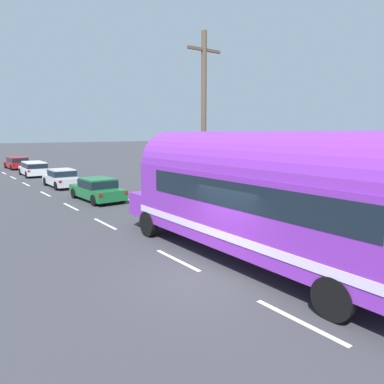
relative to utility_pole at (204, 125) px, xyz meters
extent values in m
plane|color=#38383D|center=(-4.12, -5.56, -4.42)|extent=(300.00, 300.00, 0.00)
cube|color=silver|center=(-4.12, -8.63, -4.42)|extent=(0.14, 2.40, 0.01)
cube|color=silver|center=(-4.12, -3.87, -4.42)|extent=(0.14, 2.40, 0.01)
cube|color=silver|center=(-4.12, 1.97, -4.42)|extent=(0.14, 2.40, 0.01)
cube|color=silver|center=(-4.12, 6.71, -4.42)|extent=(0.14, 2.40, 0.01)
cube|color=silver|center=(-4.12, 11.97, -4.42)|extent=(0.14, 2.40, 0.01)
cube|color=silver|center=(-4.12, 17.76, -4.42)|extent=(0.14, 2.40, 0.01)
cube|color=silver|center=(-4.12, 22.96, -4.42)|extent=(0.14, 2.40, 0.01)
cube|color=silver|center=(-4.12, 27.69, -4.42)|extent=(0.14, 2.40, 0.01)
cube|color=silver|center=(-0.52, 6.44, -4.42)|extent=(0.12, 80.00, 0.01)
cylinder|color=brown|center=(0.00, 0.00, -0.17)|extent=(0.24, 0.24, 8.50)
cube|color=brown|center=(0.00, 0.00, 3.28)|extent=(1.80, 0.12, 0.12)
cube|color=purple|center=(-2.32, -5.57, -2.67)|extent=(2.53, 10.10, 2.30)
cylinder|color=purple|center=(-2.32, -5.57, -1.52)|extent=(2.48, 10.00, 2.45)
cube|color=purple|center=(-2.34, 0.13, -3.35)|extent=(2.26, 1.31, 0.95)
cube|color=silver|center=(-2.32, -5.57, -3.32)|extent=(2.57, 10.14, 0.24)
cube|color=black|center=(-2.32, -5.87, -2.07)|extent=(2.55, 8.30, 0.76)
cube|color=black|center=(-2.33, -0.47, -2.02)|extent=(2.14, 0.11, 0.96)
cube|color=silver|center=(-2.34, 0.82, -3.47)|extent=(0.90, 0.10, 0.56)
cylinder|color=black|center=(-3.50, -0.92, -3.92)|extent=(0.26, 1.00, 1.00)
cylinder|color=black|center=(-1.16, -0.91, -3.92)|extent=(0.26, 1.00, 1.00)
cylinder|color=black|center=(-3.48, -9.02, -3.92)|extent=(0.26, 1.00, 1.00)
cube|color=#196633|center=(-2.17, 7.71, -3.90)|extent=(1.97, 4.54, 0.60)
cube|color=#196633|center=(-2.16, 7.59, -3.33)|extent=(1.69, 2.19, 0.55)
cube|color=black|center=(-2.16, 7.59, -3.36)|extent=(1.75, 2.23, 0.43)
cube|color=red|center=(-2.88, 5.43, -3.72)|extent=(0.20, 0.05, 0.14)
cube|color=red|center=(-1.30, 5.49, -3.72)|extent=(0.20, 0.05, 0.14)
cylinder|color=black|center=(-3.09, 9.23, -4.10)|extent=(0.22, 0.65, 0.64)
cylinder|color=black|center=(-1.35, 9.28, -4.10)|extent=(0.22, 0.65, 0.64)
cylinder|color=black|center=(-2.99, 6.14, -4.10)|extent=(0.22, 0.65, 0.64)
cylinder|color=black|center=(-1.24, 6.20, -4.10)|extent=(0.22, 0.65, 0.64)
cube|color=silver|center=(-2.22, 14.58, -3.90)|extent=(1.77, 4.35, 0.60)
cube|color=silver|center=(-2.22, 14.45, -3.33)|extent=(1.56, 2.00, 0.55)
cube|color=black|center=(-2.22, 14.45, -3.36)|extent=(1.62, 2.04, 0.43)
cube|color=red|center=(-2.98, 12.40, -3.72)|extent=(0.20, 0.04, 0.14)
cube|color=red|center=(-1.47, 12.39, -3.72)|extent=(0.20, 0.04, 0.14)
cylinder|color=black|center=(-3.05, 16.05, -4.10)|extent=(0.20, 0.64, 0.64)
cylinder|color=black|center=(-1.38, 16.04, -4.10)|extent=(0.20, 0.64, 0.64)
cylinder|color=black|center=(-3.06, 13.11, -4.10)|extent=(0.20, 0.64, 0.64)
cylinder|color=black|center=(-1.39, 13.10, -4.10)|extent=(0.20, 0.64, 0.64)
cube|color=white|center=(-2.23, 23.42, -3.90)|extent=(2.04, 4.69, 0.60)
cube|color=white|center=(-2.24, 22.95, -3.33)|extent=(1.79, 3.43, 0.55)
cube|color=black|center=(-2.24, 22.95, -3.36)|extent=(1.86, 3.48, 0.43)
cube|color=red|center=(-3.13, 21.13, -3.72)|extent=(0.20, 0.05, 0.14)
cube|color=red|center=(-1.49, 21.07, -3.72)|extent=(0.20, 0.05, 0.14)
cylinder|color=black|center=(-3.06, 25.07, -4.10)|extent=(0.22, 0.65, 0.64)
cylinder|color=black|center=(-1.27, 25.00, -4.10)|extent=(0.22, 0.65, 0.64)
cylinder|color=black|center=(-3.18, 21.84, -4.10)|extent=(0.22, 0.65, 0.64)
cylinder|color=black|center=(-1.39, 21.78, -4.10)|extent=(0.22, 0.65, 0.64)
cube|color=#A5191E|center=(-2.09, 31.85, -3.90)|extent=(2.02, 4.31, 0.60)
cube|color=#A5191E|center=(-2.07, 31.38, -3.33)|extent=(1.77, 2.86, 0.55)
cube|color=black|center=(-2.07, 31.38, -3.36)|extent=(1.83, 2.90, 0.43)
cube|color=red|center=(-2.82, 29.69, -3.72)|extent=(0.20, 0.05, 0.14)
cube|color=red|center=(-1.20, 29.75, -3.72)|extent=(0.20, 0.05, 0.14)
cylinder|color=black|center=(-3.04, 33.24, -4.10)|extent=(0.22, 0.65, 0.64)
cylinder|color=black|center=(-1.26, 33.31, -4.10)|extent=(0.22, 0.65, 0.64)
cylinder|color=black|center=(-2.93, 30.40, -4.10)|extent=(0.22, 0.65, 0.64)
cylinder|color=black|center=(-1.15, 30.47, -4.10)|extent=(0.22, 0.65, 0.64)
camera|label=1|loc=(-10.35, -13.11, -0.35)|focal=33.66mm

